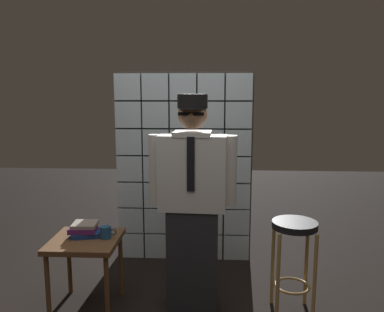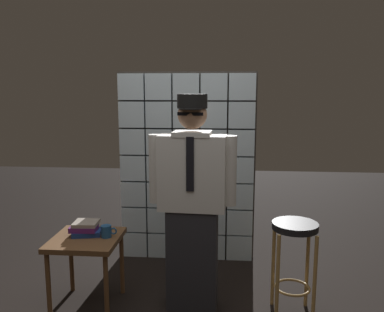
% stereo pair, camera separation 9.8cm
% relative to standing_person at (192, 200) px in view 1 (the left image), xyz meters
% --- Properties ---
extents(glass_block_wall, '(1.37, 0.10, 1.91)m').
position_rel_standing_person_xyz_m(glass_block_wall, '(-0.14, 0.95, 0.06)').
color(glass_block_wall, silver).
rests_on(glass_block_wall, ground).
extents(standing_person, '(0.67, 0.29, 1.68)m').
position_rel_standing_person_xyz_m(standing_person, '(0.00, 0.00, 0.00)').
color(standing_person, '#28282D').
rests_on(standing_person, ground).
extents(bar_stool, '(0.34, 0.34, 0.74)m').
position_rel_standing_person_xyz_m(bar_stool, '(0.77, -0.04, -0.33)').
color(bar_stool, black).
rests_on(bar_stool, ground).
extents(side_table, '(0.52, 0.52, 0.57)m').
position_rel_standing_person_xyz_m(side_table, '(-0.83, -0.05, -0.38)').
color(side_table, brown).
rests_on(side_table, ground).
extents(book_stack, '(0.25, 0.21, 0.11)m').
position_rel_standing_person_xyz_m(book_stack, '(-0.85, -0.00, -0.25)').
color(book_stack, navy).
rests_on(book_stack, side_table).
extents(coffee_mug, '(0.13, 0.08, 0.09)m').
position_rel_standing_person_xyz_m(coffee_mug, '(-0.67, -0.03, -0.26)').
color(coffee_mug, navy).
rests_on(coffee_mug, side_table).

